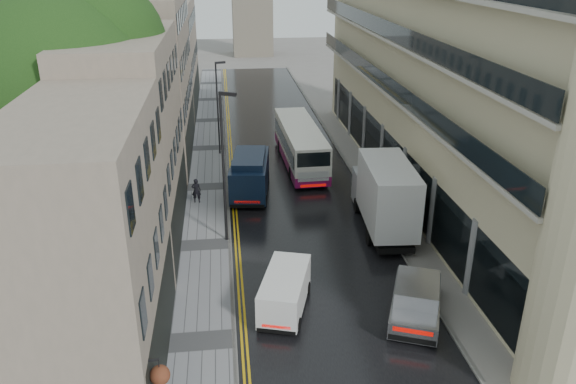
{
  "coord_description": "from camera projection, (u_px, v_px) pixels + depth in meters",
  "views": [
    {
      "loc": [
        -4.57,
        -8.13,
        14.76
      ],
      "look_at": [
        -1.48,
        18.0,
        3.52
      ],
      "focal_mm": 35.0,
      "sensor_mm": 36.0,
      "label": 1
    }
  ],
  "objects": [
    {
      "name": "road",
      "position": [
        293.0,
        184.0,
        38.82
      ],
      "size": [
        9.0,
        85.0,
        0.02
      ],
      "primitive_type": "cube",
      "color": "black",
      "rests_on": "ground"
    },
    {
      "name": "left_sidewalk",
      "position": [
        208.0,
        187.0,
        38.17
      ],
      "size": [
        2.7,
        85.0,
        0.12
      ],
      "primitive_type": "cube",
      "color": "gray",
      "rests_on": "ground"
    },
    {
      "name": "right_sidewalk",
      "position": [
        369.0,
        180.0,
        39.39
      ],
      "size": [
        1.8,
        85.0,
        0.12
      ],
      "primitive_type": "cube",
      "color": "slate",
      "rests_on": "ground"
    },
    {
      "name": "old_shop_row",
      "position": [
        150.0,
        94.0,
        37.73
      ],
      "size": [
        4.5,
        56.0,
        12.0
      ],
      "primitive_type": null,
      "color": "gray",
      "rests_on": "ground"
    },
    {
      "name": "modern_block",
      "position": [
        456.0,
        85.0,
        35.82
      ],
      "size": [
        8.0,
        40.0,
        14.0
      ],
      "primitive_type": null,
      "color": "#C6BA93",
      "rests_on": "ground"
    },
    {
      "name": "tree_near",
      "position": [
        64.0,
        123.0,
        27.9
      ],
      "size": [
        10.56,
        10.56,
        13.89
      ],
      "primitive_type": null,
      "color": "black",
      "rests_on": "ground"
    },
    {
      "name": "tree_far",
      "position": [
        115.0,
        82.0,
        40.09
      ],
      "size": [
        9.24,
        9.24,
        12.46
      ],
      "primitive_type": null,
      "color": "black",
      "rests_on": "ground"
    },
    {
      "name": "cream_bus",
      "position": [
        291.0,
        159.0,
        39.07
      ],
      "size": [
        2.77,
        10.94,
        2.97
      ],
      "primitive_type": null,
      "rotation": [
        0.0,
        0.0,
        0.03
      ],
      "color": "silver",
      "rests_on": "road"
    },
    {
      "name": "white_lorry",
      "position": [
        371.0,
        209.0,
        29.96
      ],
      "size": [
        2.96,
        8.21,
        4.23
      ],
      "primitive_type": null,
      "rotation": [
        0.0,
        0.0,
        -0.07
      ],
      "color": "silver",
      "rests_on": "road"
    },
    {
      "name": "silver_hatchback",
      "position": [
        391.0,
        317.0,
        23.22
      ],
      "size": [
        3.55,
        4.98,
        1.71
      ],
      "primitive_type": null,
      "rotation": [
        0.0,
        0.0,
        -0.38
      ],
      "color": "#99989D",
      "rests_on": "road"
    },
    {
      "name": "white_van",
      "position": [
        260.0,
        308.0,
        23.68
      ],
      "size": [
        2.84,
        4.39,
        1.84
      ],
      "primitive_type": null,
      "rotation": [
        0.0,
        0.0,
        -0.29
      ],
      "color": "white",
      "rests_on": "road"
    },
    {
      "name": "navy_van",
      "position": [
        231.0,
        184.0,
        34.98
      ],
      "size": [
        2.96,
        5.91,
        2.89
      ],
      "primitive_type": null,
      "rotation": [
        0.0,
        0.0,
        -0.13
      ],
      "color": "#0E1B32",
      "rests_on": "road"
    },
    {
      "name": "pedestrian",
      "position": [
        196.0,
        191.0,
        35.45
      ],
      "size": [
        0.61,
        0.42,
        1.6
      ],
      "primitive_type": "imported",
      "rotation": [
        0.0,
        0.0,
        3.08
      ],
      "color": "black",
      "rests_on": "left_sidewalk"
    },
    {
      "name": "lamp_post_near",
      "position": [
        224.0,
        170.0,
        29.5
      ],
      "size": [
        0.93,
        0.58,
        8.25
      ],
      "primitive_type": null,
      "rotation": [
        0.0,
        0.0,
        -0.43
      ],
      "color": "black",
      "rests_on": "left_sidewalk"
    },
    {
      "name": "lamp_post_far",
      "position": [
        218.0,
        109.0,
        43.07
      ],
      "size": [
        0.82,
        0.4,
        7.15
      ],
      "primitive_type": null,
      "rotation": [
        0.0,
        0.0,
        0.29
      ],
      "color": "black",
      "rests_on": "left_sidewalk"
    }
  ]
}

